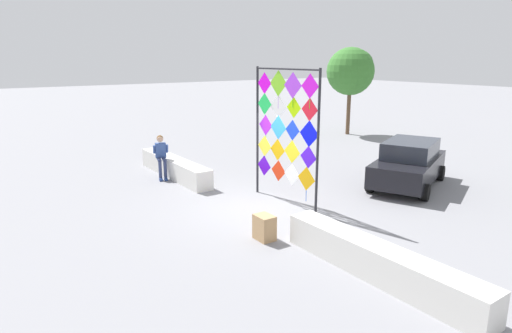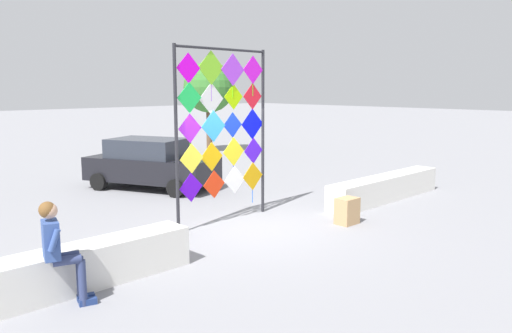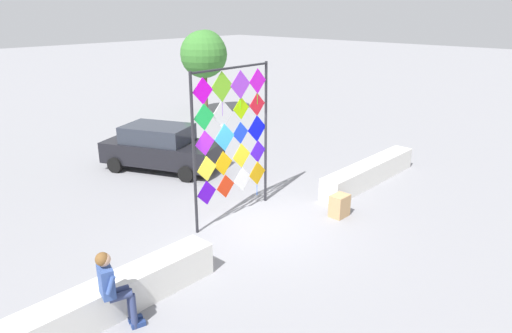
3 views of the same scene
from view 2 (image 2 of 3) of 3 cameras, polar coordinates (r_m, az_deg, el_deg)
The scene contains 8 objects.
ground at distance 10.94m, azimuth -0.57°, elevation -7.01°, with size 120.00×120.00×0.00m, color gray.
plaza_ledge_left at distance 8.04m, azimuth -21.99°, elevation -11.20°, with size 4.50×0.61×0.66m, color silver.
plaza_ledge_right at distance 14.03m, azimuth 14.31°, elevation -2.35°, with size 4.50×0.61×0.66m, color silver.
kite_display_rack at distance 11.16m, azimuth -3.68°, elevation 4.84°, with size 2.64×0.16×3.85m.
seated_vendor at distance 7.46m, azimuth -21.19°, elevation -8.23°, with size 0.70×0.56×1.50m.
parked_car at distance 15.41m, azimuth -11.70°, elevation 0.35°, with size 3.02×4.17×1.49m.
cardboard_box_large at distance 11.44m, azimuth 10.17°, elevation -4.92°, with size 0.48×0.36×0.59m, color tan.
tree_broadleaf at distance 23.60m, azimuth -5.33°, elevation 8.81°, with size 2.31×2.51×4.13m.
Camera 2 is at (-7.32, -7.56, 3.01)m, focal length 35.69 mm.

